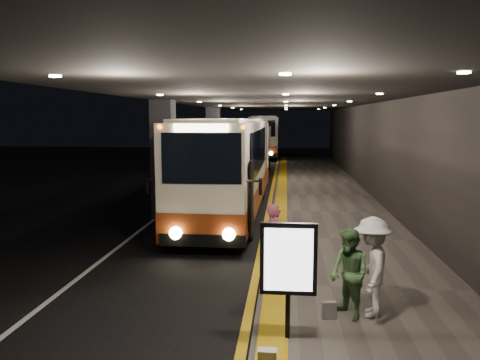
{
  "coord_description": "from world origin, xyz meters",
  "views": [
    {
      "loc": [
        3.02,
        -12.97,
        3.75
      ],
      "look_at": [
        1.53,
        2.28,
        1.7
      ],
      "focal_mm": 35.0,
      "sensor_mm": 36.0,
      "label": 1
    }
  ],
  "objects_px": {
    "coach_third": "(265,138)",
    "bag_polka": "(329,310)",
    "coach_second": "(250,151)",
    "stanchion_post": "(277,232)",
    "passenger_waiting_white": "(372,267)",
    "passenger_boarding": "(275,239)",
    "passenger_waiting_green": "(349,274)",
    "info_sign": "(288,261)",
    "coach_main": "(228,171)"
  },
  "relations": [
    {
      "from": "coach_third",
      "to": "passenger_waiting_white",
      "type": "xyz_separation_m",
      "value": [
        3.58,
        -37.13,
        -0.75
      ]
    },
    {
      "from": "passenger_waiting_green",
      "to": "info_sign",
      "type": "relative_size",
      "value": 0.84
    },
    {
      "from": "coach_second",
      "to": "stanchion_post",
      "type": "xyz_separation_m",
      "value": [
        2.05,
        -17.07,
        -0.94
      ]
    },
    {
      "from": "coach_second",
      "to": "coach_third",
      "type": "height_order",
      "value": "coach_third"
    },
    {
      "from": "coach_main",
      "to": "info_sign",
      "type": "height_order",
      "value": "coach_main"
    },
    {
      "from": "stanchion_post",
      "to": "coach_main",
      "type": "bearing_deg",
      "value": 110.45
    },
    {
      "from": "passenger_waiting_green",
      "to": "passenger_boarding",
      "type": "bearing_deg",
      "value": 179.52
    },
    {
      "from": "passenger_boarding",
      "to": "passenger_waiting_white",
      "type": "xyz_separation_m",
      "value": [
        1.81,
        -2.1,
        0.09
      ]
    },
    {
      "from": "coach_third",
      "to": "stanchion_post",
      "type": "distance_m",
      "value": 33.28
    },
    {
      "from": "bag_polka",
      "to": "stanchion_post",
      "type": "bearing_deg",
      "value": 103.69
    },
    {
      "from": "info_sign",
      "to": "passenger_boarding",
      "type": "bearing_deg",
      "value": 94.96
    },
    {
      "from": "coach_second",
      "to": "passenger_boarding",
      "type": "xyz_separation_m",
      "value": [
        2.03,
        -18.88,
        -0.67
      ]
    },
    {
      "from": "coach_third",
      "to": "info_sign",
      "type": "bearing_deg",
      "value": -87.62
    },
    {
      "from": "coach_main",
      "to": "bag_polka",
      "type": "height_order",
      "value": "coach_main"
    },
    {
      "from": "passenger_boarding",
      "to": "bag_polka",
      "type": "bearing_deg",
      "value": -140.38
    },
    {
      "from": "passenger_waiting_green",
      "to": "passenger_waiting_white",
      "type": "distance_m",
      "value": 0.46
    },
    {
      "from": "passenger_boarding",
      "to": "info_sign",
      "type": "distance_m",
      "value": 3.22
    },
    {
      "from": "passenger_waiting_green",
      "to": "stanchion_post",
      "type": "height_order",
      "value": "passenger_waiting_green"
    },
    {
      "from": "stanchion_post",
      "to": "passenger_waiting_green",
      "type": "bearing_deg",
      "value": -71.44
    },
    {
      "from": "passenger_waiting_green",
      "to": "passenger_waiting_white",
      "type": "relative_size",
      "value": 0.89
    },
    {
      "from": "bag_polka",
      "to": "info_sign",
      "type": "xyz_separation_m",
      "value": [
        -0.74,
        -0.83,
        1.15
      ]
    },
    {
      "from": "passenger_boarding",
      "to": "bag_polka",
      "type": "distance_m",
      "value": 2.65
    },
    {
      "from": "coach_third",
      "to": "passenger_boarding",
      "type": "relative_size",
      "value": 7.34
    },
    {
      "from": "coach_third",
      "to": "bag_polka",
      "type": "relative_size",
      "value": 38.29
    },
    {
      "from": "passenger_boarding",
      "to": "stanchion_post",
      "type": "bearing_deg",
      "value": 15.26
    },
    {
      "from": "passenger_waiting_green",
      "to": "bag_polka",
      "type": "xyz_separation_m",
      "value": [
        -0.35,
        -0.09,
        -0.66
      ]
    },
    {
      "from": "coach_second",
      "to": "coach_third",
      "type": "distance_m",
      "value": 16.15
    },
    {
      "from": "coach_second",
      "to": "passenger_boarding",
      "type": "height_order",
      "value": "coach_second"
    },
    {
      "from": "coach_third",
      "to": "passenger_waiting_green",
      "type": "bearing_deg",
      "value": -85.87
    },
    {
      "from": "passenger_waiting_white",
      "to": "bag_polka",
      "type": "height_order",
      "value": "passenger_waiting_white"
    },
    {
      "from": "coach_second",
      "to": "bag_polka",
      "type": "relative_size",
      "value": 34.91
    },
    {
      "from": "passenger_waiting_white",
      "to": "bag_polka",
      "type": "xyz_separation_m",
      "value": [
        -0.78,
        -0.24,
        -0.76
      ]
    },
    {
      "from": "coach_third",
      "to": "stanchion_post",
      "type": "relative_size",
      "value": 10.88
    },
    {
      "from": "coach_third",
      "to": "passenger_waiting_green",
      "type": "distance_m",
      "value": 37.42
    },
    {
      "from": "passenger_boarding",
      "to": "passenger_waiting_white",
      "type": "bearing_deg",
      "value": -123.39
    },
    {
      "from": "passenger_waiting_green",
      "to": "stanchion_post",
      "type": "xyz_separation_m",
      "value": [
        -1.37,
        4.07,
        -0.26
      ]
    },
    {
      "from": "coach_third",
      "to": "bag_polka",
      "type": "height_order",
      "value": "coach_third"
    },
    {
      "from": "bag_polka",
      "to": "stanchion_post",
      "type": "distance_m",
      "value": 4.3
    },
    {
      "from": "passenger_boarding",
      "to": "info_sign",
      "type": "bearing_deg",
      "value": -158.92
    },
    {
      "from": "passenger_waiting_white",
      "to": "stanchion_post",
      "type": "bearing_deg",
      "value": -147.08
    },
    {
      "from": "coach_main",
      "to": "passenger_waiting_white",
      "type": "bearing_deg",
      "value": -67.13
    },
    {
      "from": "coach_second",
      "to": "info_sign",
      "type": "bearing_deg",
      "value": -86.5
    },
    {
      "from": "coach_third",
      "to": "coach_second",
      "type": "bearing_deg",
      "value": -91.64
    },
    {
      "from": "coach_main",
      "to": "passenger_boarding",
      "type": "bearing_deg",
      "value": -74.0
    },
    {
      "from": "passenger_waiting_white",
      "to": "coach_second",
      "type": "bearing_deg",
      "value": -161.29
    },
    {
      "from": "passenger_waiting_green",
      "to": "info_sign",
      "type": "height_order",
      "value": "info_sign"
    },
    {
      "from": "passenger_waiting_white",
      "to": "passenger_boarding",
      "type": "bearing_deg",
      "value": -130.93
    },
    {
      "from": "passenger_boarding",
      "to": "passenger_waiting_green",
      "type": "height_order",
      "value": "passenger_boarding"
    },
    {
      "from": "coach_second",
      "to": "passenger_waiting_green",
      "type": "distance_m",
      "value": 21.42
    },
    {
      "from": "coach_second",
      "to": "stanchion_post",
      "type": "height_order",
      "value": "coach_second"
    }
  ]
}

